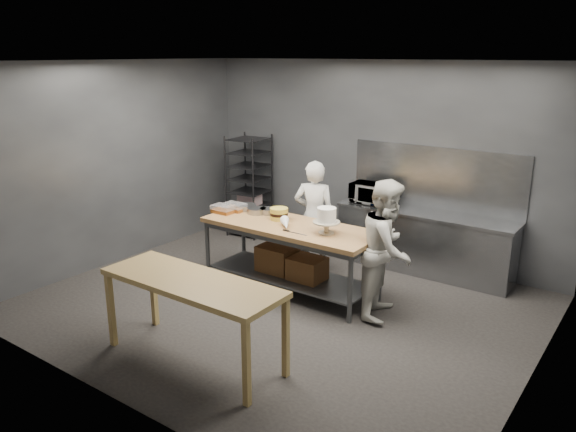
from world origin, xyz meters
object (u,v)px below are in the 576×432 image
at_px(near_counter, 192,288).
at_px(layer_cake, 279,214).
at_px(microwave, 369,193).
at_px(speed_rack, 249,186).
at_px(work_table, 290,249).
at_px(chef_right, 387,249).
at_px(frosted_cake_stand, 327,217).
at_px(chef_behind, 314,217).

distance_m(near_counter, layer_cake, 2.23).
bearing_deg(layer_cake, microwave, 70.96).
xyz_separation_m(speed_rack, microwave, (2.29, 0.08, 0.19)).
bearing_deg(work_table, near_counter, -83.00).
bearing_deg(chef_right, near_counter, 140.42).
bearing_deg(microwave, work_table, -99.76).
relative_size(work_table, microwave, 4.43).
distance_m(near_counter, frosted_cake_stand, 2.06).
relative_size(microwave, frosted_cake_stand, 1.59).
distance_m(work_table, near_counter, 2.10).
bearing_deg(layer_cake, work_table, -21.43).
bearing_deg(frosted_cake_stand, microwave, 100.09).
distance_m(speed_rack, chef_behind, 2.05).
bearing_deg(speed_rack, chef_behind, -23.41).
distance_m(work_table, chef_behind, 0.83).
distance_m(near_counter, microwave, 3.75).
height_order(microwave, layer_cake, microwave).
xyz_separation_m(chef_behind, layer_cake, (-0.13, -0.68, 0.18)).
relative_size(speed_rack, chef_behind, 1.07).
height_order(near_counter, layer_cake, layer_cake).
bearing_deg(chef_behind, microwave, -134.89).
xyz_separation_m(speed_rack, layer_cake, (1.75, -1.49, 0.14)).
bearing_deg(frosted_cake_stand, layer_cake, 169.67).
bearing_deg(chef_right, chef_behind, 52.75).
bearing_deg(microwave, chef_behind, -114.77).
bearing_deg(near_counter, chef_behind, 97.57).
height_order(chef_behind, microwave, chef_behind).
distance_m(work_table, frosted_cake_stand, 0.82).
bearing_deg(layer_cake, near_counter, -76.78).
bearing_deg(near_counter, work_table, 97.00).
xyz_separation_m(near_counter, chef_behind, (-0.38, 2.84, 0.01)).
bearing_deg(near_counter, layer_cake, 103.22).
xyz_separation_m(chef_behind, frosted_cake_stand, (0.72, -0.83, 0.31)).
bearing_deg(work_table, chef_right, 2.77).
distance_m(work_table, chef_right, 1.40).
bearing_deg(microwave, chef_right, -55.89).
bearing_deg(near_counter, frosted_cake_stand, 80.38).
bearing_deg(near_counter, speed_rack, 121.66).
xyz_separation_m(work_table, microwave, (0.29, 1.67, 0.48)).
height_order(work_table, chef_right, chef_right).
relative_size(work_table, chef_right, 1.42).
relative_size(near_counter, chef_right, 1.18).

